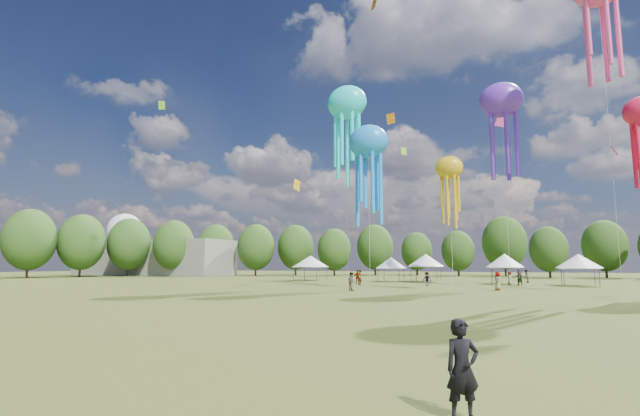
% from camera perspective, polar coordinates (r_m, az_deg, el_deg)
% --- Properties ---
extents(ground, '(300.00, 300.00, 0.00)m').
position_cam_1_polar(ground, '(13.16, -15.15, -18.11)').
color(ground, '#384416').
rests_on(ground, ground).
extents(observer_main, '(0.71, 0.66, 1.63)m').
position_cam_1_polar(observer_main, '(8.33, 17.61, -18.86)').
color(observer_main, black).
rests_on(observer_main, ground).
extents(spectator_near, '(1.11, 1.07, 1.80)m').
position_cam_1_polar(spectator_near, '(44.60, 4.02, -9.27)').
color(spectator_near, gray).
rests_on(spectator_near, ground).
extents(spectators_far, '(20.97, 21.40, 1.89)m').
position_cam_1_polar(spectators_far, '(58.38, 18.38, -8.43)').
color(spectators_far, gray).
rests_on(spectators_far, ground).
extents(festival_tents, '(42.78, 11.74, 4.09)m').
position_cam_1_polar(festival_tents, '(66.80, 13.24, -6.59)').
color(festival_tents, '#47474C').
rests_on(festival_tents, ground).
extents(show_kites, '(33.17, 13.23, 32.00)m').
position_cam_1_polar(show_kites, '(53.06, 17.52, 11.82)').
color(show_kites, '#1C8DFE').
rests_on(show_kites, ground).
extents(small_kites, '(74.73, 58.78, 42.22)m').
position_cam_1_polar(small_kites, '(60.53, 13.68, 22.33)').
color(small_kites, '#1C8DFE').
rests_on(small_kites, ground).
extents(treeline, '(201.57, 95.24, 13.43)m').
position_cam_1_polar(treeline, '(73.68, 14.62, -3.82)').
color(treeline, '#38281C').
rests_on(treeline, ground).
extents(hangar, '(40.00, 12.00, 8.00)m').
position_cam_1_polar(hangar, '(114.67, -20.47, -5.99)').
color(hangar, gray).
rests_on(hangar, ground).
extents(radome, '(9.00, 9.00, 16.00)m').
position_cam_1_polar(radome, '(130.54, -23.55, -3.30)').
color(radome, white).
rests_on(radome, ground).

